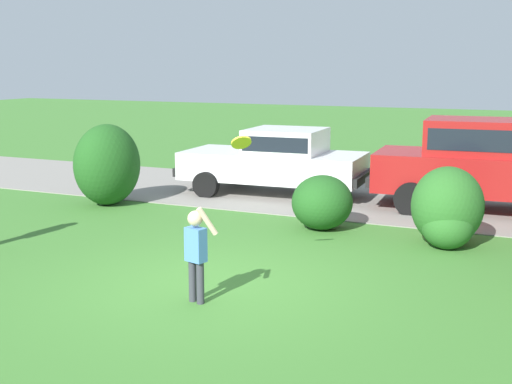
{
  "coord_description": "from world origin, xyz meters",
  "views": [
    {
      "loc": [
        4.2,
        -8.03,
        3.02
      ],
      "look_at": [
        0.06,
        1.22,
        1.1
      ],
      "focal_mm": 47.35,
      "sensor_mm": 36.0,
      "label": 1
    }
  ],
  "objects_px": {
    "parked_sedan": "(277,159)",
    "child_thrower": "(196,249)",
    "parked_suv": "(487,160)",
    "frisbee": "(241,142)"
  },
  "relations": [
    {
      "from": "child_thrower",
      "to": "frisbee",
      "type": "height_order",
      "value": "frisbee"
    },
    {
      "from": "parked_suv",
      "to": "child_thrower",
      "type": "bearing_deg",
      "value": -111.11
    },
    {
      "from": "parked_sedan",
      "to": "child_thrower",
      "type": "relative_size",
      "value": 3.49
    },
    {
      "from": "parked_sedan",
      "to": "frisbee",
      "type": "bearing_deg",
      "value": -72.0
    },
    {
      "from": "parked_sedan",
      "to": "child_thrower",
      "type": "bearing_deg",
      "value": -75.6
    },
    {
      "from": "parked_suv",
      "to": "child_thrower",
      "type": "xyz_separation_m",
      "value": [
        -2.81,
        -7.28,
        -0.36
      ]
    },
    {
      "from": "parked_sedan",
      "to": "parked_suv",
      "type": "bearing_deg",
      "value": 0.81
    },
    {
      "from": "parked_suv",
      "to": "frisbee",
      "type": "height_order",
      "value": "frisbee"
    },
    {
      "from": "parked_sedan",
      "to": "child_thrower",
      "type": "distance_m",
      "value": 7.45
    },
    {
      "from": "parked_suv",
      "to": "parked_sedan",
      "type": "bearing_deg",
      "value": -179.19
    }
  ]
}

